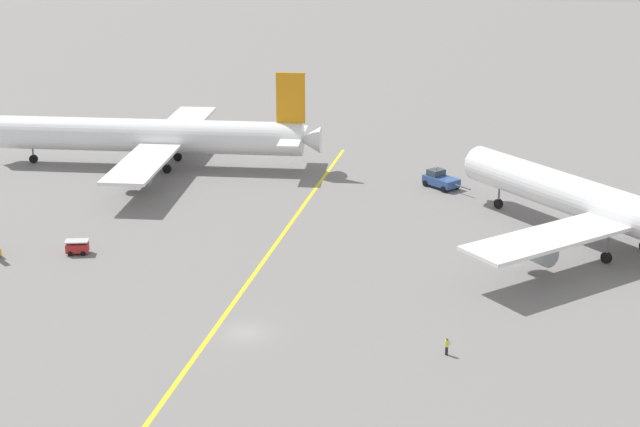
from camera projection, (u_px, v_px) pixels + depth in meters
The scene contains 7 objects.
ground_plane at pixel (245, 333), 93.86m from camera, with size 600.00×600.00×0.00m, color slate.
taxiway_stripe at pixel (242, 291), 103.59m from camera, with size 0.50×120.00×0.01m, color yellow.
airliner_at_gate_left at pixel (153, 136), 148.18m from camera, with size 53.52×46.76×15.25m.
airliner_being_pushed at pixel (612, 209), 113.53m from camera, with size 39.50×41.91×15.29m.
pushback_tug at pixel (440, 180), 138.93m from camera, with size 7.15×6.82×2.80m.
gse_baggage_cart_trailing at pixel (77, 247), 113.79m from camera, with size 3.01×2.14×1.71m.
ground_crew_wing_walker_right at pixel (447, 346), 89.16m from camera, with size 0.49×0.36×1.72m.
Camera 1 is at (20.36, -82.80, 41.63)m, focal length 53.52 mm.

